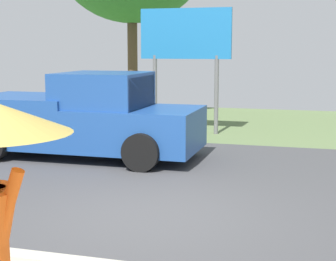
# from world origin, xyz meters

# --- Properties ---
(ground_plane) EXTENTS (40.00, 22.00, 0.20)m
(ground_plane) POSITION_xyz_m (0.00, 2.95, -0.05)
(ground_plane) COLOR #424244
(pickup_truck) EXTENTS (5.20, 2.28, 1.88)m
(pickup_truck) POSITION_xyz_m (-2.65, 3.62, 0.87)
(pickup_truck) COLOR #1E478C
(pickup_truck) RESTS_ON ground_plane
(roadside_billboard) EXTENTS (2.60, 0.12, 3.50)m
(roadside_billboard) POSITION_xyz_m (-1.30, 7.49, 2.55)
(roadside_billboard) COLOR slate
(roadside_billboard) RESTS_ON ground_plane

